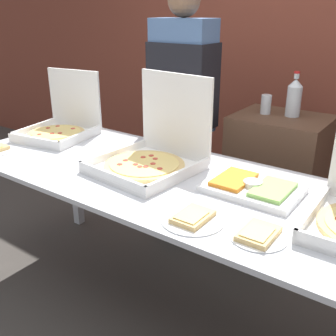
% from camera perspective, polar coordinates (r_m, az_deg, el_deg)
% --- Properties ---
extents(ground_plane, '(16.00, 16.00, 0.00)m').
position_cam_1_polar(ground_plane, '(2.42, 0.00, -19.85)').
color(ground_plane, '#423D38').
extents(brick_wall_behind, '(10.00, 0.06, 2.80)m').
position_cam_1_polar(brick_wall_behind, '(3.34, 18.11, 17.40)').
color(brick_wall_behind, brown).
rests_on(brick_wall_behind, ground_plane).
extents(buffet_table, '(2.44, 0.89, 0.84)m').
position_cam_1_polar(buffet_table, '(1.99, 0.00, -3.63)').
color(buffet_table, silver).
rests_on(buffet_table, ground_plane).
extents(pizza_box_far_right, '(0.52, 0.53, 0.47)m').
position_cam_1_polar(pizza_box_far_right, '(2.06, -2.26, 2.27)').
color(pizza_box_far_right, white).
rests_on(pizza_box_far_right, buffet_table).
extents(pizza_box_far_left, '(0.47, 0.49, 0.41)m').
position_cam_1_polar(pizza_box_far_left, '(2.68, -15.27, 6.06)').
color(pizza_box_far_left, white).
rests_on(pizza_box_far_left, buffet_table).
extents(paper_plate_front_center, '(0.26, 0.26, 0.03)m').
position_cam_1_polar(paper_plate_front_center, '(1.57, 3.62, -7.23)').
color(paper_plate_front_center, white).
rests_on(paper_plate_front_center, buffet_table).
extents(paper_plate_front_left, '(0.21, 0.21, 0.03)m').
position_cam_1_polar(paper_plate_front_left, '(1.50, 12.98, -9.37)').
color(paper_plate_front_left, white).
rests_on(paper_plate_front_left, buffet_table).
extents(veggie_tray, '(0.42, 0.29, 0.05)m').
position_cam_1_polar(veggie_tray, '(1.84, 12.16, -2.78)').
color(veggie_tray, white).
rests_on(veggie_tray, buffet_table).
extents(sideboard_podium, '(0.58, 0.48, 0.98)m').
position_cam_1_polar(sideboard_podium, '(2.78, 15.20, -2.61)').
color(sideboard_podium, '#4C3323').
rests_on(sideboard_podium, ground_plane).
extents(soda_bottle, '(0.09, 0.09, 0.28)m').
position_cam_1_polar(soda_bottle, '(2.61, 17.84, 9.76)').
color(soda_bottle, '#B7BCC1').
rests_on(soda_bottle, sideboard_podium).
extents(soda_can_silver, '(0.07, 0.07, 0.12)m').
position_cam_1_polar(soda_can_silver, '(2.64, 14.03, 8.96)').
color(soda_can_silver, silver).
rests_on(soda_can_silver, sideboard_podium).
extents(person_server_vest, '(0.42, 0.24, 1.77)m').
position_cam_1_polar(person_server_vest, '(2.67, 2.11, 8.71)').
color(person_server_vest, black).
rests_on(person_server_vest, ground_plane).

